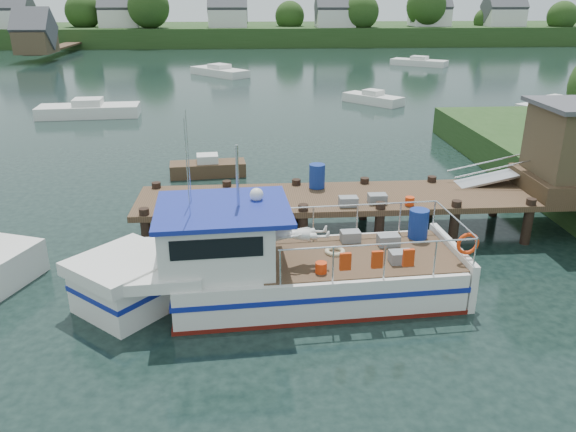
{
  "coord_description": "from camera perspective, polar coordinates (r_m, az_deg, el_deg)",
  "views": [
    {
      "loc": [
        -2.17,
        -17.91,
        7.82
      ],
      "look_at": [
        -1.0,
        -1.5,
        1.3
      ],
      "focal_mm": 35.0,
      "sensor_mm": 36.0,
      "label": 1
    }
  ],
  "objects": [
    {
      "name": "moored_c",
      "position": [
        45.32,
        25.58,
        10.1
      ],
      "size": [
        6.74,
        5.12,
        1.03
      ],
      "rotation": [
        0.0,
        0.0,
        0.34
      ],
      "color": "silver",
      "rests_on": "ground"
    },
    {
      "name": "moored_b",
      "position": [
        44.25,
        8.62,
        11.72
      ],
      "size": [
        4.33,
        4.62,
        1.05
      ],
      "rotation": [
        0.0,
        0.0,
        -0.24
      ],
      "color": "silver",
      "rests_on": "ground"
    },
    {
      "name": "moored_a",
      "position": [
        41.26,
        -19.57,
        10.12
      ],
      "size": [
        6.83,
        2.75,
        1.23
      ],
      "rotation": [
        0.0,
        0.0,
        -0.28
      ],
      "color": "silver",
      "rests_on": "ground"
    },
    {
      "name": "lobster_boat",
      "position": [
        15.2,
        -2.07,
        -5.31
      ],
      "size": [
        10.96,
        3.74,
        5.2
      ],
      "rotation": [
        0.0,
        0.0,
        0.06
      ],
      "color": "silver",
      "rests_on": "ground"
    },
    {
      "name": "moored_far",
      "position": [
        69.75,
        13.17,
        14.98
      ],
      "size": [
        6.49,
        5.42,
        1.09
      ],
      "rotation": [
        0.0,
        0.0,
        -0.34
      ],
      "color": "silver",
      "rests_on": "ground"
    },
    {
      "name": "moored_d",
      "position": [
        59.79,
        -6.97,
        14.38
      ],
      "size": [
        6.3,
        6.71,
        1.17
      ],
      "rotation": [
        0.0,
        0.0,
        0.2
      ],
      "color": "silver",
      "rests_on": "ground"
    },
    {
      "name": "far_shore",
      "position": [
        100.47,
        -2.96,
        18.34
      ],
      "size": [
        140.0,
        42.55,
        9.22
      ],
      "color": "#26431B",
      "rests_on": "ground"
    },
    {
      "name": "dock",
      "position": [
        20.68,
        21.0,
        4.51
      ],
      "size": [
        16.6,
        3.0,
        4.78
      ],
      "color": "#4A3423",
      "rests_on": "ground"
    },
    {
      "name": "moored_rowboat",
      "position": [
        26.2,
        -8.14,
        4.88
      ],
      "size": [
        3.52,
        1.48,
        1.0
      ],
      "rotation": [
        0.0,
        0.0,
        -0.43
      ],
      "color": "#4A3423",
      "rests_on": "ground"
    },
    {
      "name": "ground_plane",
      "position": [
        19.67,
        2.6,
        -1.84
      ],
      "size": [
        160.0,
        160.0,
        0.0
      ],
      "primitive_type": "plane",
      "color": "black"
    }
  ]
}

